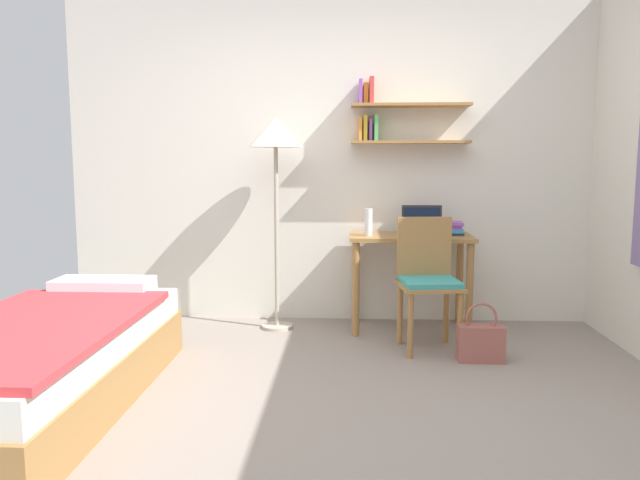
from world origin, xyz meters
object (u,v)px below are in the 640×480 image
at_px(laptop, 422,227).
at_px(book_stack, 451,228).
at_px(standing_lamp, 276,143).
at_px(bed, 46,363).
at_px(desk_chair, 428,277).
at_px(handbag, 481,342).
at_px(desk, 410,255).
at_px(water_bottle, 369,222).

bearing_deg(laptop, book_stack, 3.60).
bearing_deg(laptop, standing_lamp, -177.76).
height_order(bed, desk_chair, desk_chair).
height_order(bed, handbag, bed).
distance_m(standing_lamp, laptop, 1.29).
distance_m(bed, handbag, 2.62).
distance_m(bed, standing_lamp, 2.26).
distance_m(bed, desk, 2.65).
bearing_deg(handbag, desk_chair, 138.67).
distance_m(desk_chair, book_stack, 0.64).
relative_size(desk, desk_chair, 1.02).
bearing_deg(handbag, book_stack, 95.93).
bearing_deg(water_bottle, laptop, 11.66).
height_order(desk_chair, handbag, desk_chair).
bearing_deg(standing_lamp, water_bottle, -3.39).
xyz_separation_m(standing_lamp, water_bottle, (0.71, -0.04, -0.59)).
xyz_separation_m(water_bottle, book_stack, (0.63, 0.10, -0.05)).
xyz_separation_m(bed, desk_chair, (2.15, 1.14, 0.27)).
xyz_separation_m(bed, laptop, (2.17, 1.65, 0.56)).
distance_m(desk, handbag, 0.96).
relative_size(bed, desk, 2.21).
distance_m(standing_lamp, water_bottle, 0.93).
relative_size(bed, standing_lamp, 1.27).
bearing_deg(laptop, desk, -162.19).
distance_m(desk_chair, water_bottle, 0.67).
bearing_deg(handbag, laptop, 111.01).
distance_m(laptop, book_stack, 0.22).
relative_size(laptop, water_bottle, 1.54).
relative_size(bed, desk_chair, 2.26).
xyz_separation_m(standing_lamp, handbag, (1.42, -0.74, -1.31)).
height_order(desk, standing_lamp, standing_lamp).
height_order(standing_lamp, water_bottle, standing_lamp).
bearing_deg(bed, handbag, 19.33).
height_order(water_bottle, handbag, water_bottle).
distance_m(desk, water_bottle, 0.42).
height_order(water_bottle, book_stack, water_bottle).
bearing_deg(book_stack, bed, -145.10).
bearing_deg(bed, standing_lamp, 57.00).
bearing_deg(laptop, handbag, -68.99).
bearing_deg(desk_chair, laptop, 88.26).
bearing_deg(laptop, bed, -142.70).
bearing_deg(book_stack, laptop, -176.40).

